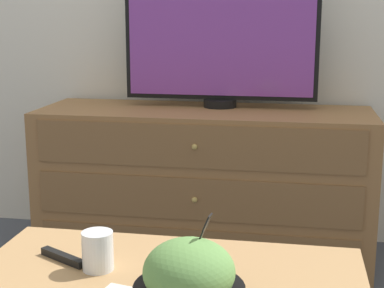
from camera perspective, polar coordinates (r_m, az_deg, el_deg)
name	(u,v)px	position (r m, az deg, el deg)	size (l,w,h in m)	color
ground_plane	(189,230)	(3.05, -0.29, -8.32)	(12.00, 12.00, 0.00)	#474C56
dresser	(204,183)	(2.66, 1.17, -3.81)	(1.47, 0.51, 0.67)	olive
tv	(221,43)	(2.65, 2.80, 9.79)	(0.86, 0.15, 0.56)	black
takeout_bowl	(189,278)	(1.24, -0.29, -12.84)	(0.23, 0.23, 0.19)	black
drink_cup	(98,253)	(1.41, -9.12, -10.40)	(0.07, 0.07, 0.09)	beige
remote_control	(63,257)	(1.48, -12.43, -10.67)	(0.13, 0.09, 0.02)	black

